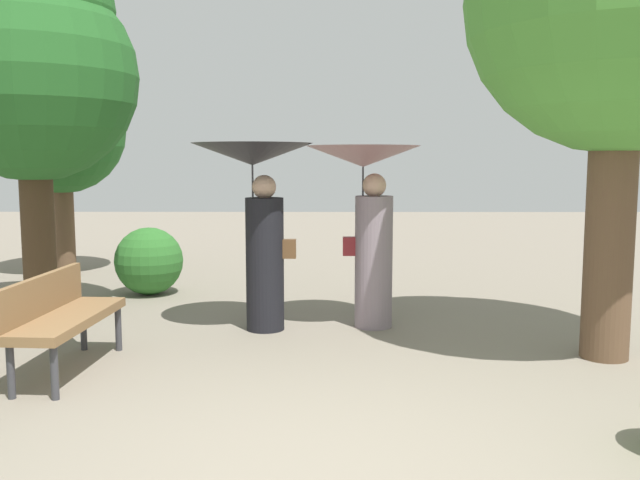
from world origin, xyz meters
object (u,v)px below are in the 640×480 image
Objects in this scene: park_bench at (60,313)px; tree_mid_left at (60,118)px; person_right at (368,200)px; tree_near_left at (30,56)px; person_left at (257,197)px.

tree_mid_left reaches higher than park_bench.
person_right is 4.04m from tree_near_left.
person_left is 2.32m from park_bench.
tree_near_left reaches higher than person_left.
park_bench is 0.35× the size of tree_near_left.
person_left is at bearing -42.99° from park_bench.
person_left is at bearing -46.42° from tree_mid_left.
person_left is 0.45× the size of tree_near_left.
person_right is (1.16, 0.14, -0.05)m from person_left.
tree_near_left is at bearing 86.73° from person_right.
park_bench is 5.76m from tree_mid_left.
person_right is 5.86m from tree_mid_left.
person_left is 1.01× the size of person_right.
tree_mid_left is at bearing 55.47° from person_right.
person_right is at bearing -55.89° from park_bench.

